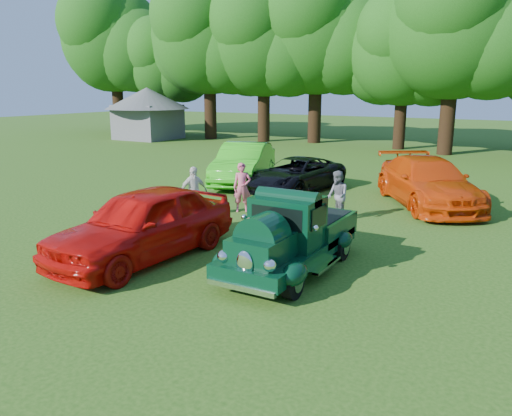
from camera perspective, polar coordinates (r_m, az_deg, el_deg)
The scene contains 11 objects.
ground at distance 10.49m, azimuth 0.65°, elevation -8.03°, with size 120.00×120.00×0.00m, color #234C11.
hero_pickup at distance 10.81m, azimuth 4.07°, elevation -3.38°, with size 1.97×4.23×1.65m.
red_convertible at distance 11.75m, azimuth -12.79°, elevation -1.75°, with size 1.95×4.85×1.65m, color #BA0C08.
back_car_lime at distance 20.60m, azimuth -1.42°, elevation 5.10°, with size 1.76×5.04×1.66m, color green.
back_car_black at distance 19.11m, azimuth 4.56°, elevation 3.81°, with size 2.12×4.60×1.28m, color black.
back_car_orange at distance 17.63m, azimuth 19.05°, elevation 2.80°, with size 2.22×5.47×1.59m, color #CE3807.
spectator_pink at distance 15.85m, azimuth -1.60°, elevation 2.37°, with size 0.57×0.38×1.57m, color #C8526B.
spectator_grey at distance 14.96m, azimuth 9.27°, elevation 1.38°, with size 0.73×0.57×1.50m, color slate.
spectator_white at distance 15.33m, azimuth -7.17°, elevation 1.85°, with size 0.91×0.38×1.56m, color silver.
gazebo at distance 39.88m, azimuth -12.29°, elevation 11.16°, with size 6.40×6.40×3.90m.
tree_line at distance 33.62m, azimuth 18.24°, elevation 18.22°, with size 65.50×10.44×12.29m.
Camera 1 is at (4.81, -8.49, 3.86)m, focal length 35.00 mm.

